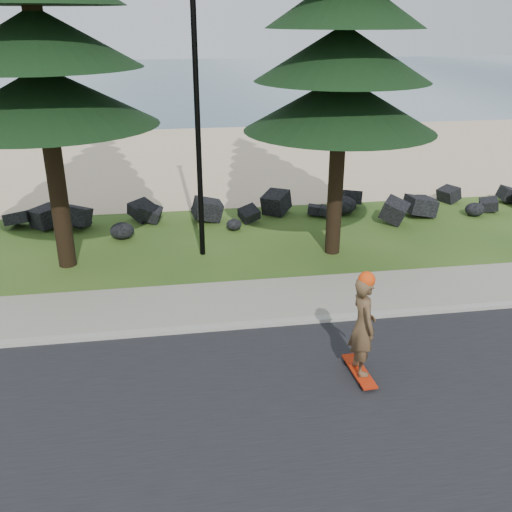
% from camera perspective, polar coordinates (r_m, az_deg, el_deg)
% --- Properties ---
extents(ground, '(160.00, 160.00, 0.00)m').
position_cam_1_polar(ground, '(12.61, -4.35, -5.33)').
color(ground, '#274917').
rests_on(ground, ground).
extents(road, '(160.00, 7.00, 0.02)m').
position_cam_1_polar(road, '(8.90, -1.76, -18.93)').
color(road, black).
rests_on(road, ground).
extents(kerb, '(160.00, 0.20, 0.10)m').
position_cam_1_polar(kerb, '(11.80, -3.98, -7.15)').
color(kerb, '#A4A293').
rests_on(kerb, ground).
extents(sidewalk, '(160.00, 2.00, 0.08)m').
position_cam_1_polar(sidewalk, '(12.77, -4.43, -4.75)').
color(sidewalk, gray).
rests_on(sidewalk, ground).
extents(beach_sand, '(160.00, 15.00, 0.01)m').
position_cam_1_polar(beach_sand, '(26.28, -7.06, 9.64)').
color(beach_sand, '#D5B88E').
rests_on(beach_sand, ground).
extents(ocean, '(160.00, 58.00, 0.01)m').
position_cam_1_polar(ocean, '(62.38, -8.49, 17.16)').
color(ocean, '#395E6E').
rests_on(ocean, ground).
extents(seawall_boulders, '(60.00, 2.40, 1.10)m').
position_cam_1_polar(seawall_boulders, '(17.74, -5.88, 3.17)').
color(seawall_boulders, black).
rests_on(seawall_boulders, ground).
extents(lamp_post, '(0.25, 0.14, 8.14)m').
position_cam_1_polar(lamp_post, '(14.43, -5.96, 15.55)').
color(lamp_post, black).
rests_on(lamp_post, ground).
extents(skateboarder, '(0.47, 1.10, 2.03)m').
position_cam_1_polar(skateboarder, '(10.05, 10.63, -6.91)').
color(skateboarder, '#B8250A').
rests_on(skateboarder, ground).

